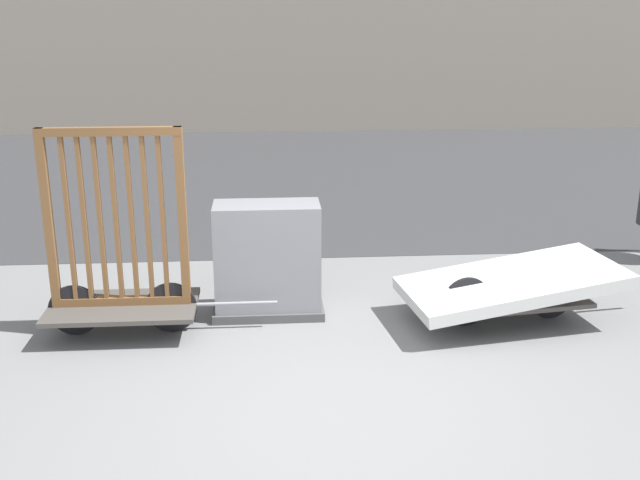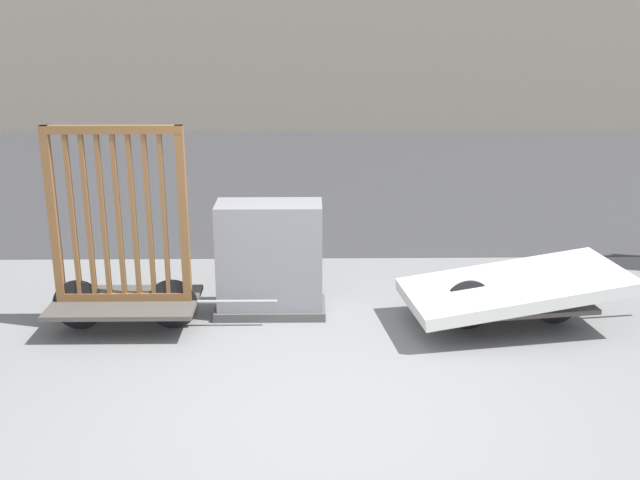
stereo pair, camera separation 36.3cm
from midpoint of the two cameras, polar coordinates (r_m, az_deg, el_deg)
ground_plane at (r=5.35m, az=2.22°, el=-13.04°), size 60.00×60.00×0.00m
road_strip at (r=12.92m, az=0.40°, el=5.13°), size 56.00×9.24×0.01m
bike_cart_with_bedframe at (r=6.61m, az=-13.26°, el=-1.79°), size 1.96×0.76×1.79m
bike_cart_with_mattress at (r=6.83m, az=16.08°, el=-3.65°), size 2.32×1.23×0.53m
utility_cabinet at (r=6.81m, az=-2.32°, el=-1.78°), size 1.01×0.50×1.05m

